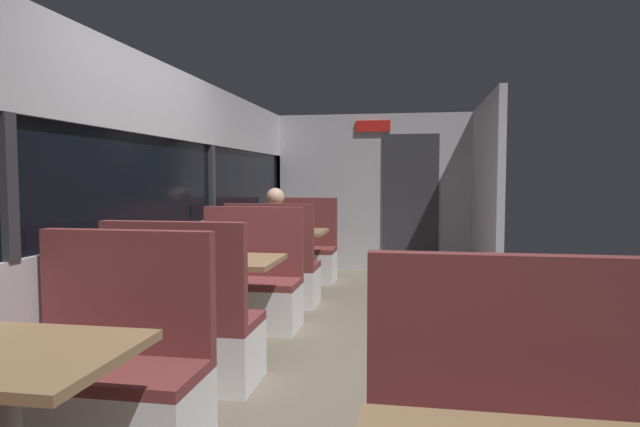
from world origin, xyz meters
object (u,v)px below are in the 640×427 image
(dining_table_far_window, at_px, (288,239))
(bench_far_window_facing_end, at_px, (273,274))
(dining_table_mid_window, at_px, (222,271))
(seated_passenger, at_px, (275,254))
(bench_mid_window_facing_end, at_px, (185,335))
(bench_far_window_facing_entry, at_px, (300,256))
(bench_mid_window_facing_entry, at_px, (248,292))
(bench_near_window_facing_entry, at_px, (112,387))
(dining_table_near_window, at_px, (6,376))

(dining_table_far_window, relative_size, bench_far_window_facing_end, 0.82)
(dining_table_mid_window, bearing_deg, seated_passenger, 90.00)
(bench_mid_window_facing_end, xyz_separation_m, bench_far_window_facing_entry, (0.00, 3.69, 0.00))
(bench_mid_window_facing_end, bearing_deg, dining_table_mid_window, 90.00)
(bench_mid_window_facing_entry, bearing_deg, bench_near_window_facing_entry, -90.00)
(bench_near_window_facing_entry, bearing_deg, bench_mid_window_facing_end, 90.00)
(dining_table_near_window, height_order, bench_mid_window_facing_entry, bench_mid_window_facing_entry)
(dining_table_near_window, relative_size, dining_table_far_window, 1.00)
(bench_mid_window_facing_entry, height_order, seated_passenger, seated_passenger)
(dining_table_near_window, bearing_deg, bench_mid_window_facing_entry, 90.00)
(bench_mid_window_facing_entry, distance_m, dining_table_far_window, 1.62)
(bench_near_window_facing_entry, distance_m, dining_table_far_window, 3.89)
(bench_near_window_facing_entry, bearing_deg, bench_mid_window_facing_entry, 90.00)
(dining_table_near_window, relative_size, bench_mid_window_facing_entry, 0.82)
(dining_table_mid_window, distance_m, bench_mid_window_facing_entry, 0.77)
(dining_table_mid_window, distance_m, bench_far_window_facing_end, 1.62)
(dining_table_mid_window, height_order, seated_passenger, seated_passenger)
(bench_near_window_facing_entry, relative_size, bench_mid_window_facing_end, 1.00)
(dining_table_far_window, bearing_deg, bench_far_window_facing_entry, 90.00)
(dining_table_mid_window, relative_size, dining_table_far_window, 1.00)
(bench_near_window_facing_entry, height_order, bench_far_window_facing_end, same)
(bench_mid_window_facing_entry, bearing_deg, bench_far_window_facing_end, 90.00)
(bench_near_window_facing_entry, relative_size, dining_table_mid_window, 1.22)
(bench_far_window_facing_end, bearing_deg, seated_passenger, 90.00)
(bench_far_window_facing_entry, bearing_deg, bench_mid_window_facing_end, -90.00)
(dining_table_mid_window, bearing_deg, dining_table_far_window, 90.00)
(dining_table_mid_window, distance_m, seated_passenger, 1.67)
(bench_far_window_facing_end, bearing_deg, dining_table_near_window, -90.00)
(dining_table_near_window, xyz_separation_m, bench_mid_window_facing_end, (0.00, 1.59, -0.31))
(dining_table_near_window, xyz_separation_m, bench_far_window_facing_end, (0.00, 3.88, -0.31))
(bench_near_window_facing_entry, distance_m, bench_far_window_facing_entry, 4.58)
(bench_mid_window_facing_end, bearing_deg, bench_far_window_facing_end, 90.00)
(dining_table_mid_window, xyz_separation_m, bench_mid_window_facing_end, (0.00, -0.70, -0.31))
(seated_passenger, bearing_deg, dining_table_near_window, -90.00)
(dining_table_mid_window, relative_size, bench_far_window_facing_entry, 0.82)
(bench_mid_window_facing_end, bearing_deg, bench_near_window_facing_entry, -90.00)
(bench_near_window_facing_entry, xyz_separation_m, seated_passenger, (0.00, 3.26, 0.21))
(dining_table_near_window, height_order, dining_table_mid_window, same)
(dining_table_far_window, distance_m, bench_far_window_facing_entry, 0.77)
(bench_far_window_facing_end, bearing_deg, bench_near_window_facing_entry, -90.00)
(dining_table_near_window, distance_m, seated_passenger, 3.96)
(bench_mid_window_facing_end, height_order, seated_passenger, seated_passenger)
(bench_mid_window_facing_end, distance_m, dining_table_far_window, 3.01)
(dining_table_near_window, relative_size, dining_table_mid_window, 1.00)
(dining_table_mid_window, distance_m, dining_table_far_window, 2.29)
(bench_mid_window_facing_end, bearing_deg, dining_table_far_window, 90.00)
(dining_table_near_window, xyz_separation_m, seated_passenger, (0.00, 3.95, -0.10))
(dining_table_mid_window, bearing_deg, bench_near_window_facing_entry, -90.00)
(bench_mid_window_facing_entry, bearing_deg, dining_table_mid_window, -90.00)
(dining_table_mid_window, xyz_separation_m, dining_table_far_window, (0.00, 2.29, 0.00))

